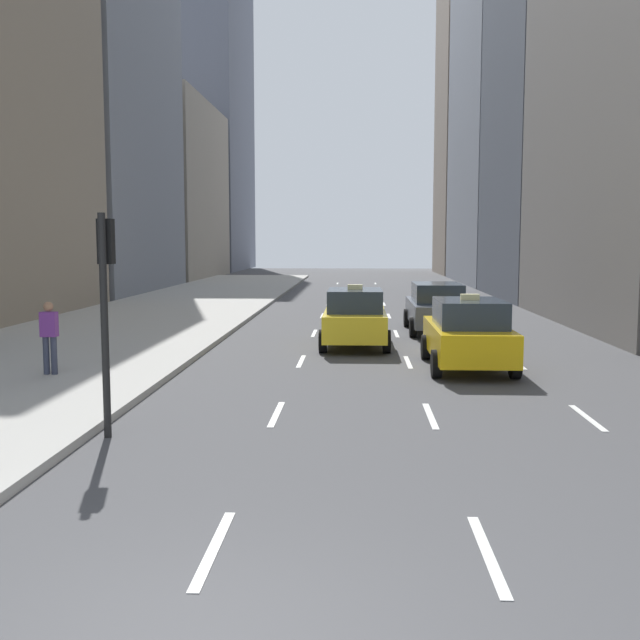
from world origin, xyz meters
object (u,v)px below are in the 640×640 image
(sedan_black_near, at_px, (436,307))
(pedestrian_mid_block, at_px, (49,334))
(taxi_lead, at_px, (355,317))
(taxi_second, at_px, (468,334))
(traffic_light_pole, at_px, (105,288))

(sedan_black_near, distance_m, pedestrian_mid_block, 13.57)
(taxi_lead, relative_size, pedestrian_mid_block, 2.67)
(taxi_second, distance_m, sedan_black_near, 7.44)
(pedestrian_mid_block, bearing_deg, taxi_second, 12.17)
(sedan_black_near, bearing_deg, taxi_lead, -127.46)
(taxi_lead, height_order, taxi_second, same)
(sedan_black_near, relative_size, traffic_light_pole, 1.35)
(taxi_second, relative_size, pedestrian_mid_block, 2.67)
(taxi_lead, height_order, traffic_light_pole, traffic_light_pole)
(taxi_lead, distance_m, taxi_second, 4.71)
(taxi_lead, distance_m, sedan_black_near, 4.60)
(pedestrian_mid_block, bearing_deg, sedan_black_near, 44.60)
(taxi_second, xyz_separation_m, traffic_light_pole, (-6.75, -6.74, 1.53))
(sedan_black_near, xyz_separation_m, traffic_light_pole, (-6.75, -14.18, 1.54))
(taxi_lead, xyz_separation_m, sedan_black_near, (2.80, 3.65, -0.01))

